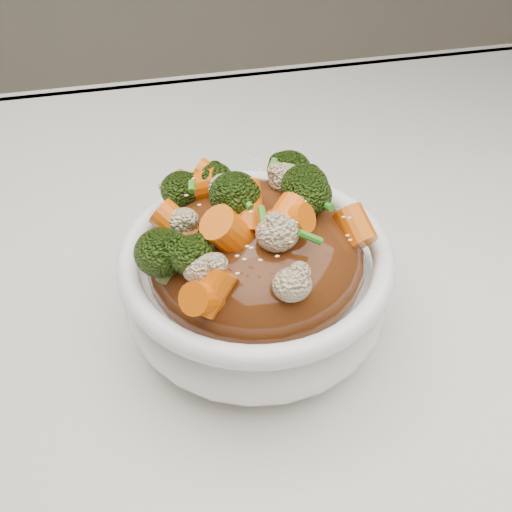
{
  "coord_description": "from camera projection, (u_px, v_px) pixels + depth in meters",
  "views": [
    {
      "loc": [
        -0.05,
        -0.35,
        1.13
      ],
      "look_at": [
        0.02,
        -0.03,
        0.82
      ],
      "focal_mm": 42.0,
      "sensor_mm": 36.0,
      "label": 1
    }
  ],
  "objects": [
    {
      "name": "sesame_seeds",
      "position": [
        256.0,
        195.0,
        0.41
      ],
      "size": [
        0.18,
        0.18,
        0.01
      ],
      "primitive_type": null,
      "rotation": [
        0.0,
        0.0,
        0.25
      ],
      "color": "#F7EAB0",
      "rests_on": "sauce_base"
    },
    {
      "name": "carrots",
      "position": [
        256.0,
        196.0,
        0.41
      ],
      "size": [
        0.2,
        0.2,
        0.05
      ],
      "primitive_type": null,
      "rotation": [
        0.0,
        0.0,
        0.25
      ],
      "color": "#E15C07",
      "rests_on": "sauce_base"
    },
    {
      "name": "scallions",
      "position": [
        256.0,
        195.0,
        0.41
      ],
      "size": [
        0.15,
        0.15,
        0.02
      ],
      "primitive_type": null,
      "rotation": [
        0.0,
        0.0,
        0.25
      ],
      "color": "#2C771B",
      "rests_on": "sauce_base"
    },
    {
      "name": "sauce_base",
      "position": [
        256.0,
        259.0,
        0.45
      ],
      "size": [
        0.2,
        0.2,
        0.09
      ],
      "primitive_type": "ellipsoid",
      "rotation": [
        0.0,
        0.0,
        0.25
      ],
      "color": "#4F240D",
      "rests_on": "bowl"
    },
    {
      "name": "cauliflower",
      "position": [
        256.0,
        199.0,
        0.41
      ],
      "size": [
        0.2,
        0.2,
        0.03
      ],
      "primitive_type": null,
      "rotation": [
        0.0,
        0.0,
        0.25
      ],
      "color": "beige",
      "rests_on": "sauce_base"
    },
    {
      "name": "bowl",
      "position": [
        256.0,
        285.0,
        0.47
      ],
      "size": [
        0.25,
        0.25,
        0.08
      ],
      "primitive_type": null,
      "rotation": [
        0.0,
        0.0,
        0.25
      ],
      "color": "white",
      "rests_on": "tablecloth"
    },
    {
      "name": "tablecloth",
      "position": [
        231.0,
        308.0,
        0.53
      ],
      "size": [
        1.2,
        0.8,
        0.04
      ],
      "primitive_type": "cube",
      "color": "silver",
      "rests_on": "dining_table"
    },
    {
      "name": "broccoli",
      "position": [
        256.0,
        197.0,
        0.41
      ],
      "size": [
        0.2,
        0.2,
        0.04
      ],
      "primitive_type": null,
      "rotation": [
        0.0,
        0.0,
        0.25
      ],
      "color": "black",
      "rests_on": "sauce_base"
    },
    {
      "name": "dining_table",
      "position": [
        239.0,
        492.0,
        0.77
      ],
      "size": [
        1.2,
        0.8,
        0.75
      ],
      "primitive_type": "cube",
      "color": "brown",
      "rests_on": "floor"
    }
  ]
}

